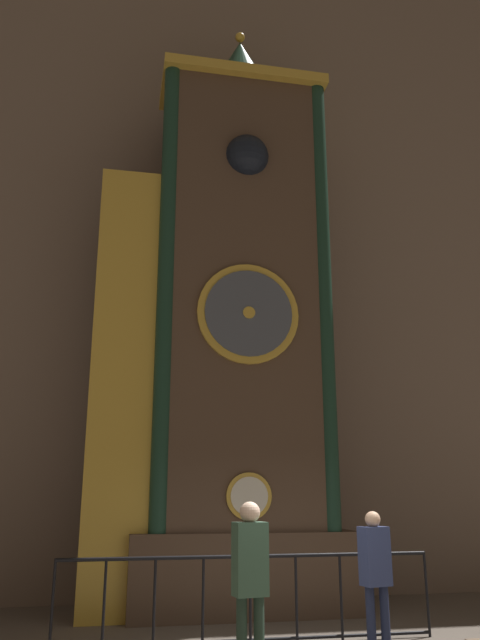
% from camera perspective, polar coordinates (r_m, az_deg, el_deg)
% --- Properties ---
extents(cathedral_back_wall, '(24.00, 0.32, 15.20)m').
position_cam_1_polar(cathedral_back_wall, '(13.59, -0.63, 9.38)').
color(cathedral_back_wall, '#7A6656').
rests_on(cathedral_back_wall, ground_plane).
extents(clock_tower, '(4.41, 1.84, 11.12)m').
position_cam_1_polar(clock_tower, '(11.22, -1.69, -0.72)').
color(clock_tower, brown).
rests_on(clock_tower, ground_plane).
extents(railing_fence, '(4.98, 0.05, 1.09)m').
position_cam_1_polar(railing_fence, '(8.83, 0.95, -23.77)').
color(railing_fence, black).
rests_on(railing_fence, ground_plane).
extents(visitor_near, '(0.37, 0.27, 1.78)m').
position_cam_1_polar(visitor_near, '(6.95, 0.93, -22.08)').
color(visitor_near, '#213427').
rests_on(visitor_near, ground_plane).
extents(visitor_far, '(0.38, 0.29, 1.65)m').
position_cam_1_polar(visitor_far, '(8.30, 12.27, -21.31)').
color(visitor_far, '#1B213A').
rests_on(visitor_far, ground_plane).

